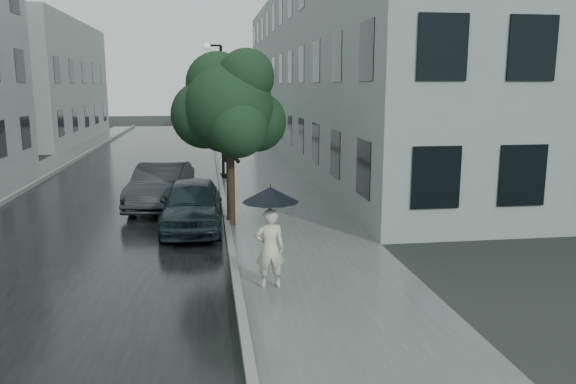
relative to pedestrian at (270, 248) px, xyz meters
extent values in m
plane|color=black|center=(0.95, 1.00, -0.77)|extent=(120.00, 120.00, 0.00)
cube|color=slate|center=(1.20, 13.00, -0.76)|extent=(3.50, 60.00, 0.01)
cube|color=slate|center=(-0.62, 13.00, -0.69)|extent=(0.15, 60.00, 0.15)
cube|color=black|center=(-4.12, 13.00, -0.77)|extent=(6.85, 60.00, 0.00)
cube|color=slate|center=(-7.62, 13.00, -0.69)|extent=(0.15, 60.00, 0.15)
cube|color=#4C5451|center=(-8.55, 13.00, -0.76)|extent=(1.70, 60.00, 0.01)
cube|color=gray|center=(6.45, 20.50, 3.73)|extent=(7.00, 36.00, 9.00)
cube|color=black|center=(2.97, 20.50, 3.73)|extent=(0.08, 32.40, 7.20)
cube|color=gray|center=(-12.85, 31.00, 3.23)|extent=(7.00, 18.00, 8.00)
cube|color=black|center=(-9.37, 31.00, 3.23)|extent=(0.08, 16.20, 6.40)
imported|color=beige|center=(0.00, 0.00, 0.00)|extent=(0.56, 0.37, 1.52)
cylinder|color=black|center=(0.02, 0.03, 0.56)|extent=(0.02, 0.02, 0.63)
cone|color=black|center=(0.02, 0.03, 1.01)|extent=(1.36, 1.36, 0.28)
cylinder|color=black|center=(0.02, 0.03, 1.17)|extent=(0.02, 0.02, 0.08)
cylinder|color=black|center=(0.02, 0.03, 0.21)|extent=(0.03, 0.03, 0.06)
cylinder|color=#332619|center=(-0.50, 4.93, 0.35)|extent=(0.22, 0.22, 2.24)
sphere|color=#1A3A1D|center=(-0.50, 4.93, 2.38)|extent=(2.36, 2.36, 2.36)
sphere|color=#1A3A1D|center=(0.23, 5.21, 2.01)|extent=(1.63, 1.63, 1.63)
sphere|color=#1A3A1D|center=(-1.14, 5.30, 2.20)|extent=(1.82, 1.82, 1.82)
sphere|color=#1A3A1D|center=(-0.32, 4.30, 1.92)|extent=(1.54, 1.54, 1.54)
sphere|color=#1A3A1D|center=(-0.77, 5.48, 3.02)|extent=(1.72, 1.72, 1.72)
sphere|color=#1A3A1D|center=(-0.05, 4.76, 3.19)|extent=(1.46, 1.46, 1.46)
cylinder|color=black|center=(-0.46, 12.82, 1.87)|extent=(0.12, 0.12, 5.28)
cylinder|color=black|center=(-0.46, 12.82, -0.67)|extent=(0.28, 0.28, 0.20)
cylinder|color=black|center=(-0.71, 12.85, 4.51)|extent=(0.51, 0.16, 0.08)
sphere|color=silver|center=(-1.01, 12.90, 4.46)|extent=(0.32, 0.32, 0.32)
imported|color=black|center=(-1.53, 4.68, -0.10)|extent=(1.66, 3.92, 1.32)
imported|color=#272B2D|center=(-2.55, 7.56, -0.09)|extent=(2.00, 4.27, 1.35)
camera|label=1|loc=(-1.11, -9.99, 2.99)|focal=35.00mm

